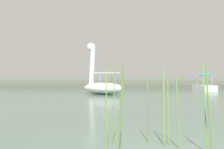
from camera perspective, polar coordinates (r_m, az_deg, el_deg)
name	(u,v)px	position (r m, az deg, el deg)	size (l,w,h in m)	color
shore_bank_far	(133,84)	(36.46, 4.10, -1.79)	(145.10, 19.00, 0.47)	#5B6051
swan_boat	(102,84)	(20.78, -1.96, -1.80)	(3.68, 3.40, 3.63)	white
pedal_boat_cyan	(205,86)	(25.70, 17.21, -2.08)	(1.61, 2.42, 1.46)	white
reed_clump_foreground	(180,112)	(5.50, 12.85, -6.92)	(2.83, 1.19, 1.55)	#669942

